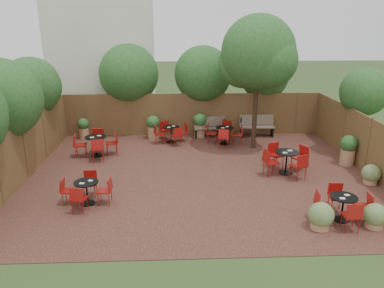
{
  "coord_description": "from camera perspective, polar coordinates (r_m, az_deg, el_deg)",
  "views": [
    {
      "loc": [
        -0.8,
        -12.42,
        5.21
      ],
      "look_at": [
        -0.24,
        0.5,
        1.0
      ],
      "focal_mm": 35.41,
      "sensor_mm": 36.0,
      "label": 1
    }
  ],
  "objects": [
    {
      "name": "planters",
      "position": [
        16.53,
        1.8,
        1.87
      ],
      "size": [
        11.29,
        4.44,
        1.14
      ],
      "color": "#A67353",
      "rests_on": "courtyard_paving"
    },
    {
      "name": "low_shrubs",
      "position": [
        11.78,
        23.26,
        -7.92
      ],
      "size": [
        3.37,
        3.41,
        0.72
      ],
      "color": "#A67353",
      "rests_on": "courtyard_paving"
    },
    {
      "name": "park_bench_left",
      "position": [
        17.76,
        2.7,
        2.63
      ],
      "size": [
        1.54,
        0.65,
        0.93
      ],
      "rotation": [
        0.0,
        0.0,
        0.11
      ],
      "color": "brown",
      "rests_on": "courtyard_paving"
    },
    {
      "name": "fence_left",
      "position": [
        14.11,
        -23.98,
        -0.94
      ],
      "size": [
        0.08,
        10.0,
        2.0
      ],
      "primitive_type": "cube",
      "color": "#54361F",
      "rests_on": "ground"
    },
    {
      "name": "courtyard_paving",
      "position": [
        13.49,
        1.12,
        -4.65
      ],
      "size": [
        12.0,
        10.0,
        0.02
      ],
      "primitive_type": "cube",
      "color": "#321914",
      "rests_on": "ground"
    },
    {
      "name": "courtyard_tree",
      "position": [
        15.71,
        9.86,
        12.9
      ],
      "size": [
        3.03,
        2.98,
        5.51
      ],
      "rotation": [
        0.0,
        0.0,
        0.34
      ],
      "color": "black",
      "rests_on": "courtyard_paving"
    },
    {
      "name": "ground",
      "position": [
        13.49,
        1.12,
        -4.69
      ],
      "size": [
        80.0,
        80.0,
        0.0
      ],
      "primitive_type": "plane",
      "color": "#354F23",
      "rests_on": "ground"
    },
    {
      "name": "fence_right",
      "position": [
        14.78,
        25.05,
        -0.27
      ],
      "size": [
        0.08,
        10.0,
        2.0
      ],
      "primitive_type": "cube",
      "color": "#54361F",
      "rests_on": "ground"
    },
    {
      "name": "neighbour_building",
      "position": [
        20.79,
        -13.15,
        14.25
      ],
      "size": [
        5.0,
        4.0,
        8.0
      ],
      "primitive_type": "cube",
      "color": "silver",
      "rests_on": "ground"
    },
    {
      "name": "fence_back",
      "position": [
        17.94,
        0.14,
        4.46
      ],
      "size": [
        12.0,
        0.08,
        2.0
      ],
      "primitive_type": "cube",
      "color": "#54361F",
      "rests_on": "ground"
    },
    {
      "name": "overhang_foliage",
      "position": [
        15.43,
        -9.94,
        8.7
      ],
      "size": [
        15.64,
        10.99,
        2.79
      ],
      "color": "#1F511A",
      "rests_on": "ground"
    },
    {
      "name": "park_bench_right",
      "position": [
        18.09,
        9.72,
        2.78
      ],
      "size": [
        1.62,
        0.56,
        0.99
      ],
      "rotation": [
        0.0,
        0.0,
        -0.03
      ],
      "color": "brown",
      "rests_on": "courtyard_paving"
    },
    {
      "name": "bistro_tables",
      "position": [
        14.09,
        0.54,
        -1.63
      ],
      "size": [
        9.29,
        8.7,
        0.95
      ],
      "color": "black",
      "rests_on": "courtyard_paving"
    }
  ]
}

